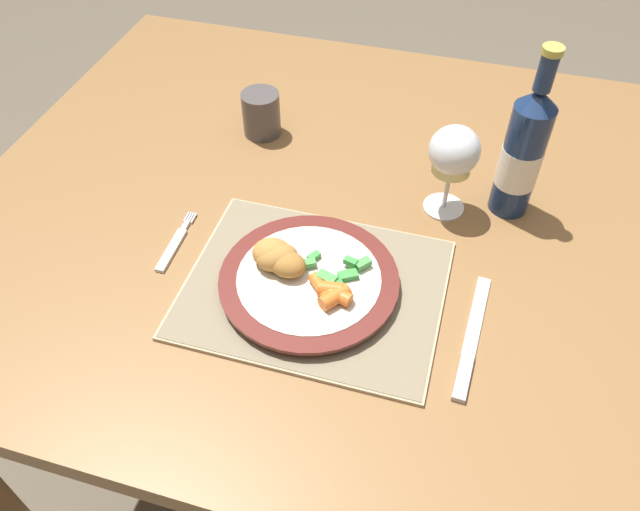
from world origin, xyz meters
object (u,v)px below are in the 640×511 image
(dining_table, at_px, (375,247))
(bottle, at_px, (522,153))
(dinner_plate, at_px, (309,281))
(wine_glass, at_px, (454,155))
(drinking_cup, at_px, (261,113))
(fork, at_px, (174,245))
(table_knife, at_px, (470,346))

(dining_table, bearing_deg, bottle, 19.41)
(dinner_plate, height_order, wine_glass, wine_glass)
(dining_table, relative_size, drinking_cup, 16.61)
(dinner_plate, distance_m, fork, 0.22)
(dining_table, height_order, fork, fork)
(fork, distance_m, drinking_cup, 0.31)
(dining_table, height_order, dinner_plate, dinner_plate)
(table_knife, distance_m, bottle, 0.31)
(dining_table, distance_m, drinking_cup, 0.32)
(wine_glass, distance_m, bottle, 0.10)
(dinner_plate, height_order, fork, dinner_plate)
(dinner_plate, xyz_separation_m, bottle, (0.26, 0.25, 0.09))
(dining_table, height_order, table_knife, table_knife)
(fork, height_order, bottle, bottle)
(bottle, xyz_separation_m, drinking_cup, (-0.45, 0.08, -0.06))
(wine_glass, height_order, bottle, bottle)
(drinking_cup, bearing_deg, dinner_plate, -60.57)
(bottle, bearing_deg, dining_table, -160.59)
(table_knife, xyz_separation_m, drinking_cup, (-0.42, 0.37, 0.04))
(table_knife, bearing_deg, wine_glass, 105.57)
(fork, bearing_deg, wine_glass, 27.69)
(dinner_plate, bearing_deg, bottle, 44.64)
(table_knife, bearing_deg, dinner_plate, 170.71)
(fork, height_order, wine_glass, wine_glass)
(table_knife, relative_size, drinking_cup, 2.62)
(bottle, bearing_deg, fork, -154.25)
(dinner_plate, xyz_separation_m, fork, (-0.22, 0.02, -0.01))
(dinner_plate, distance_m, bottle, 0.37)
(dinner_plate, distance_m, wine_glass, 0.29)
(drinking_cup, bearing_deg, dining_table, -31.27)
(dining_table, bearing_deg, drinking_cup, 148.73)
(fork, relative_size, bottle, 0.46)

